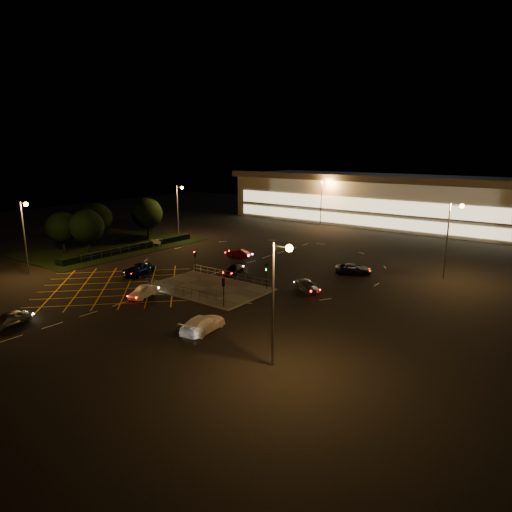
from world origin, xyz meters
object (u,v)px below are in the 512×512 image
Objects in this scene: car_east_grey at (354,269)px; signal_se at (223,286)px; car_approach_white at (203,324)px; signal_sw at (149,269)px; signal_nw at (195,257)px; car_right_silver at (307,286)px; signal_ne at (267,271)px; car_near_silver at (9,319)px; car_left_blue at (138,270)px; car_queue_white at (143,292)px; car_circ_red at (239,254)px; car_far_dkgrey at (233,270)px.

signal_se is at bearing 138.97° from car_east_grey.
signal_sw is at bearing -30.34° from car_approach_white.
signal_nw is 16.56m from car_right_silver.
signal_sw is 14.41m from signal_ne.
signal_se reaches higher than car_east_grey.
car_right_silver is (17.67, 26.83, 0.03)m from car_near_silver.
car_right_silver is (4.30, 10.37, -1.65)m from signal_se.
car_near_silver is at bearing -89.40° from car_left_blue.
signal_nw is at bearing 26.89° from car_left_blue.
car_left_blue is (-8.38, 5.96, 0.06)m from car_queue_white.
signal_sw reaches higher than car_circ_red.
signal_ne is at bearing -146.35° from signal_sw.
signal_ne is 5.19m from car_right_silver.
car_east_grey is at bearing 85.31° from car_circ_red.
signal_sw is 1.00× the size of signal_ne.
signal_se is 1.00× the size of signal_ne.
signal_ne reaches higher than car_right_silver.
car_queue_white is at bearing -48.36° from car_left_blue.
signal_se reaches higher than car_queue_white.
car_near_silver is at bearing 50.93° from signal_se.
car_east_grey is at bearing 24.24° from car_left_blue.
car_left_blue is (-6.04, -5.03, -1.66)m from signal_nw.
car_near_silver reaches higher than car_queue_white.
signal_nw is at bearing -161.75° from car_far_dkgrey.
signal_nw is 0.63× the size of car_east_grey.
car_left_blue is at bearing 131.54° from car_queue_white.
car_right_silver is (12.03, -0.62, 0.09)m from car_far_dkgrey.
signal_sw reaches higher than car_left_blue.
car_queue_white is at bearing -114.72° from car_far_dkgrey.
car_right_silver is at bearing 5.44° from car_left_blue.
signal_se is (12.00, 0.00, 0.00)m from signal_sw.
signal_nw is 0.75× the size of car_right_silver.
car_right_silver is (13.96, 13.38, 0.06)m from car_queue_white.
car_circ_red is (4.71, 16.11, -0.09)m from car_left_blue.
car_far_dkgrey is (4.28, 3.01, -1.75)m from signal_nw.
car_far_dkgrey is at bearing 118.32° from car_right_silver.
car_approach_white reaches higher than car_east_grey.
car_near_silver is 13.96m from car_queue_white.
signal_ne is at bearing 57.47° from car_near_silver.
signal_sw is at bearing 0.00° from signal_se.
car_queue_white is 0.77× the size of car_left_blue.
car_circ_red is at bearing 60.77° from car_left_blue.
car_approach_white is (20.84, -9.21, 0.07)m from car_left_blue.
car_circ_red is at bearing 86.41° from car_queue_white.
car_east_grey reaches higher than car_circ_red.
car_left_blue is 22.79m from car_approach_white.
car_circ_red is at bearing -64.94° from car_approach_white.
signal_nw is 0.74× the size of car_far_dkgrey.
signal_se reaches higher than car_approach_white.
signal_sw is 6.92m from car_left_blue.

